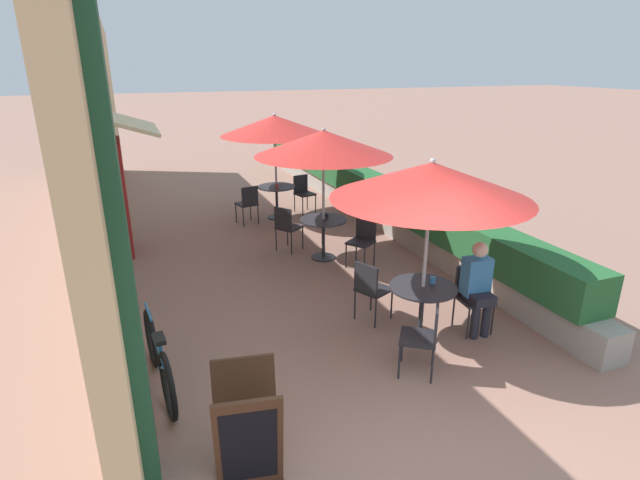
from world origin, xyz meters
TOP-DOWN VIEW (x-y plane):
  - ground_plane at (0.00, 0.00)m, footprint 120.00×120.00m
  - cafe_facade_wall at (-2.54, 7.13)m, footprint 0.98×14.54m
  - planter_hedge at (2.75, 7.17)m, footprint 0.60×13.54m
  - patio_table_near at (0.99, 1.82)m, footprint 0.85×0.85m
  - patio_umbrella_near at (0.99, 1.82)m, footprint 2.37×2.37m
  - cafe_chair_near_left at (0.60, 2.48)m, footprint 0.53×0.53m
  - cafe_chair_near_right at (0.62, 1.15)m, footprint 0.56×0.56m
  - cafe_chair_near_back at (1.76, 1.83)m, footprint 0.43×0.43m
  - seated_patron_near_back at (1.75, 1.72)m, footprint 0.36×0.43m
  - coffee_cup_near at (1.15, 1.85)m, footprint 0.07×0.07m
  - patio_table_mid at (0.87, 4.89)m, footprint 0.85×0.85m
  - patio_umbrella_mid at (0.87, 4.89)m, footprint 2.37×2.37m
  - cafe_chair_mid_left at (1.37, 4.32)m, footprint 0.56×0.56m
  - cafe_chair_mid_right at (0.36, 5.47)m, footprint 0.56×0.56m
  - coffee_cup_mid at (0.94, 4.94)m, footprint 0.07×0.07m
  - patio_table_far at (0.79, 7.59)m, footprint 0.85×0.85m
  - patio_umbrella_far at (0.79, 7.59)m, footprint 2.37×2.37m
  - cafe_chair_far_left at (1.51, 7.84)m, footprint 0.48×0.48m
  - cafe_chair_far_right at (0.07, 7.34)m, footprint 0.48×0.48m
  - coffee_cup_far at (0.76, 7.44)m, footprint 0.07×0.07m
  - bicycle_leaning at (-2.20, 1.93)m, footprint 0.22×1.72m
  - menu_board at (-1.60, 0.34)m, footprint 0.63×0.71m

SIDE VIEW (x-z plane):
  - ground_plane at x=0.00m, z-range 0.00..0.00m
  - bicycle_leaning at x=-2.20m, z-range -0.03..0.76m
  - menu_board at x=-1.60m, z-range -0.01..1.02m
  - cafe_chair_near_left at x=0.60m, z-range 0.08..0.95m
  - cafe_chair_near_right at x=0.62m, z-range 0.08..0.95m
  - cafe_chair_near_back at x=1.76m, z-range 0.08..0.95m
  - cafe_chair_mid_left at x=1.37m, z-range 0.08..0.95m
  - cafe_chair_mid_right at x=0.36m, z-range 0.08..0.95m
  - cafe_chair_far_left at x=1.51m, z-range 0.08..0.95m
  - cafe_chair_far_right at x=0.07m, z-range 0.08..0.95m
  - planter_hedge at x=2.75m, z-range 0.03..1.04m
  - patio_table_near at x=0.99m, z-range 0.19..0.93m
  - patio_table_mid at x=0.87m, z-range 0.19..0.93m
  - patio_table_far at x=0.79m, z-range 0.19..0.93m
  - seated_patron_near_back at x=1.75m, z-range 0.06..1.31m
  - coffee_cup_near at x=1.15m, z-range 0.74..0.83m
  - coffee_cup_mid at x=0.94m, z-range 0.74..0.83m
  - coffee_cup_far at x=0.76m, z-range 0.74..0.83m
  - patio_umbrella_near at x=0.99m, z-range 0.91..3.26m
  - patio_umbrella_mid at x=0.87m, z-range 0.91..3.26m
  - patio_umbrella_far at x=0.79m, z-range 0.91..3.26m
  - cafe_facade_wall at x=-2.54m, z-range -0.01..4.19m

